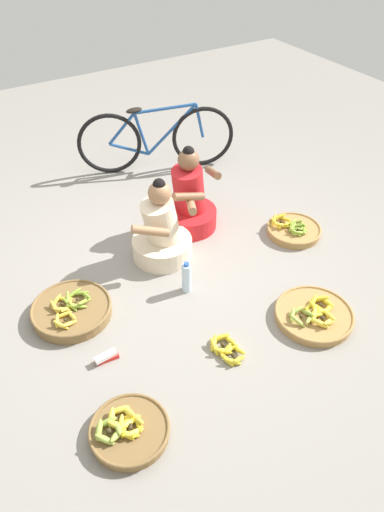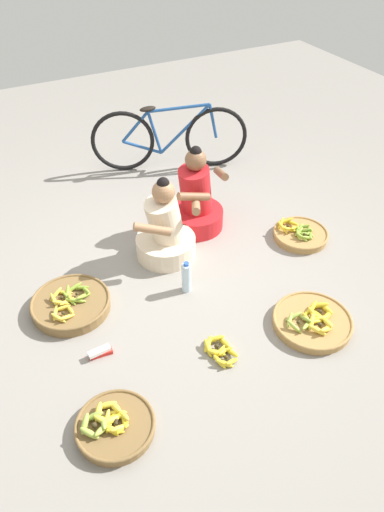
{
  "view_description": "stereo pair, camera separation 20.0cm",
  "coord_description": "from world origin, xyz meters",
  "px_view_note": "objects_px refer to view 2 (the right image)",
  "views": [
    {
      "loc": [
        -1.47,
        -2.62,
        2.71
      ],
      "look_at": [
        0.0,
        -0.2,
        0.35
      ],
      "focal_mm": 33.65,
      "sensor_mm": 36.0,
      "label": 1
    },
    {
      "loc": [
        -1.29,
        -2.72,
        2.71
      ],
      "look_at": [
        0.0,
        -0.2,
        0.35
      ],
      "focal_mm": 33.65,
      "sensor_mm": 36.0,
      "label": 2
    }
  ],
  "objects_px": {
    "banana_basket_front_left": "(114,425)",
    "banana_basket_front_center": "(312,321)",
    "packet_carton_stack": "(100,352)",
    "loose_bananas_mid_right": "(220,350)",
    "vendor_woman_front": "(166,232)",
    "banana_basket_back_left": "(300,234)",
    "water_bottle": "(186,277)",
    "banana_basket_near_vendor": "(71,304)",
    "vendor_woman_behind": "(196,202)",
    "bicycle_leaning": "(169,138)"
  },
  "relations": [
    {
      "from": "banana_basket_front_left",
      "to": "banana_basket_front_center",
      "type": "height_order",
      "value": "banana_basket_front_left"
    },
    {
      "from": "packet_carton_stack",
      "to": "loose_bananas_mid_right",
      "type": "bearing_deg",
      "value": -26.19
    },
    {
      "from": "vendor_woman_front",
      "to": "banana_basket_back_left",
      "type": "xyz_separation_m",
      "value": [
        1.19,
        -0.35,
        -0.2
      ]
    },
    {
      "from": "water_bottle",
      "to": "loose_bananas_mid_right",
      "type": "bearing_deg",
      "value": -96.85
    },
    {
      "from": "loose_bananas_mid_right",
      "to": "packet_carton_stack",
      "type": "bearing_deg",
      "value": 153.81
    },
    {
      "from": "banana_basket_front_left",
      "to": "loose_bananas_mid_right",
      "type": "xyz_separation_m",
      "value": [
        0.87,
        0.22,
        -0.02
      ]
    },
    {
      "from": "banana_basket_near_vendor",
      "to": "banana_basket_front_center",
      "type": "height_order",
      "value": "banana_basket_near_vendor"
    },
    {
      "from": "loose_bananas_mid_right",
      "to": "water_bottle",
      "type": "xyz_separation_m",
      "value": [
        0.08,
        0.69,
        0.1
      ]
    },
    {
      "from": "vendor_woman_behind",
      "to": "banana_basket_near_vendor",
      "type": "relative_size",
      "value": 1.35
    },
    {
      "from": "vendor_woman_front",
      "to": "banana_basket_near_vendor",
      "type": "distance_m",
      "value": 1.0
    },
    {
      "from": "banana_basket_front_center",
      "to": "loose_bananas_mid_right",
      "type": "distance_m",
      "value": 0.75
    },
    {
      "from": "banana_basket_front_left",
      "to": "banana_basket_front_center",
      "type": "distance_m",
      "value": 1.62
    },
    {
      "from": "vendor_woman_front",
      "to": "vendor_woman_behind",
      "type": "relative_size",
      "value": 0.94
    },
    {
      "from": "vendor_woman_front",
      "to": "vendor_woman_behind",
      "type": "distance_m",
      "value": 0.5
    },
    {
      "from": "banana_basket_front_center",
      "to": "banana_basket_back_left",
      "type": "bearing_deg",
      "value": 57.76
    },
    {
      "from": "banana_basket_front_left",
      "to": "vendor_woman_front",
      "type": "bearing_deg",
      "value": 54.37
    },
    {
      "from": "water_bottle",
      "to": "packet_carton_stack",
      "type": "bearing_deg",
      "value": -159.36
    },
    {
      "from": "bicycle_leaning",
      "to": "banana_basket_back_left",
      "type": "relative_size",
      "value": 3.18
    },
    {
      "from": "banana_basket_near_vendor",
      "to": "vendor_woman_front",
      "type": "bearing_deg",
      "value": 15.88
    },
    {
      "from": "banana_basket_back_left",
      "to": "banana_basket_near_vendor",
      "type": "relative_size",
      "value": 0.82
    },
    {
      "from": "bicycle_leaning",
      "to": "banana_basket_front_left",
      "type": "height_order",
      "value": "bicycle_leaning"
    },
    {
      "from": "banana_basket_back_left",
      "to": "banana_basket_near_vendor",
      "type": "xyz_separation_m",
      "value": [
        -2.13,
        0.08,
        0.01
      ]
    },
    {
      "from": "banana_basket_front_center",
      "to": "bicycle_leaning",
      "type": "bearing_deg",
      "value": 88.46
    },
    {
      "from": "vendor_woman_behind",
      "to": "banana_basket_front_center",
      "type": "bearing_deg",
      "value": -82.78
    },
    {
      "from": "vendor_woman_behind",
      "to": "bicycle_leaning",
      "type": "height_order",
      "value": "vendor_woman_behind"
    },
    {
      "from": "vendor_woman_behind",
      "to": "water_bottle",
      "type": "bearing_deg",
      "value": -122.37
    },
    {
      "from": "banana_basket_back_left",
      "to": "loose_bananas_mid_right",
      "type": "xyz_separation_m",
      "value": [
        -1.32,
        -0.83,
        -0.01
      ]
    },
    {
      "from": "bicycle_leaning",
      "to": "banana_basket_front_center",
      "type": "bearing_deg",
      "value": -91.54
    },
    {
      "from": "packet_carton_stack",
      "to": "vendor_woman_front",
      "type": "bearing_deg",
      "value": 42.09
    },
    {
      "from": "banana_basket_back_left",
      "to": "banana_basket_front_left",
      "type": "height_order",
      "value": "banana_basket_back_left"
    },
    {
      "from": "vendor_woman_behind",
      "to": "banana_basket_front_center",
      "type": "xyz_separation_m",
      "value": [
        0.19,
        -1.52,
        -0.22
      ]
    },
    {
      "from": "loose_bananas_mid_right",
      "to": "water_bottle",
      "type": "distance_m",
      "value": 0.7
    },
    {
      "from": "bicycle_leaning",
      "to": "banana_basket_front_left",
      "type": "xyz_separation_m",
      "value": [
        -1.69,
        -2.78,
        -0.31
      ]
    },
    {
      "from": "vendor_woman_front",
      "to": "water_bottle",
      "type": "distance_m",
      "value": 0.5
    },
    {
      "from": "banana_basket_back_left",
      "to": "banana_basket_front_center",
      "type": "relative_size",
      "value": 0.84
    },
    {
      "from": "vendor_woman_behind",
      "to": "banana_basket_front_center",
      "type": "height_order",
      "value": "vendor_woman_behind"
    },
    {
      "from": "banana_basket_front_left",
      "to": "banana_basket_near_vendor",
      "type": "relative_size",
      "value": 0.81
    },
    {
      "from": "water_bottle",
      "to": "packet_carton_stack",
      "type": "distance_m",
      "value": 0.9
    },
    {
      "from": "loose_bananas_mid_right",
      "to": "vendor_woman_behind",
      "type": "bearing_deg",
      "value": 68.82
    },
    {
      "from": "vendor_woman_front",
      "to": "banana_basket_near_vendor",
      "type": "relative_size",
      "value": 1.27
    },
    {
      "from": "vendor_woman_front",
      "to": "banana_basket_back_left",
      "type": "distance_m",
      "value": 1.26
    },
    {
      "from": "banana_basket_front_left",
      "to": "banana_basket_near_vendor",
      "type": "bearing_deg",
      "value": 87.06
    },
    {
      "from": "banana_basket_back_left",
      "to": "water_bottle",
      "type": "height_order",
      "value": "water_bottle"
    },
    {
      "from": "banana_basket_back_left",
      "to": "vendor_woman_behind",
      "type": "bearing_deg",
      "value": 141.5
    },
    {
      "from": "banana_basket_front_left",
      "to": "vendor_woman_behind",
      "type": "bearing_deg",
      "value": 49.28
    },
    {
      "from": "water_bottle",
      "to": "banana_basket_near_vendor",
      "type": "bearing_deg",
      "value": 166.29
    },
    {
      "from": "vendor_woman_front",
      "to": "banana_basket_back_left",
      "type": "bearing_deg",
      "value": -16.24
    },
    {
      "from": "vendor_woman_front",
      "to": "loose_bananas_mid_right",
      "type": "distance_m",
      "value": 1.2
    },
    {
      "from": "banana_basket_front_left",
      "to": "banana_basket_near_vendor",
      "type": "height_order",
      "value": "banana_basket_near_vendor"
    },
    {
      "from": "banana_basket_back_left",
      "to": "banana_basket_front_left",
      "type": "relative_size",
      "value": 1.01
    }
  ]
}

